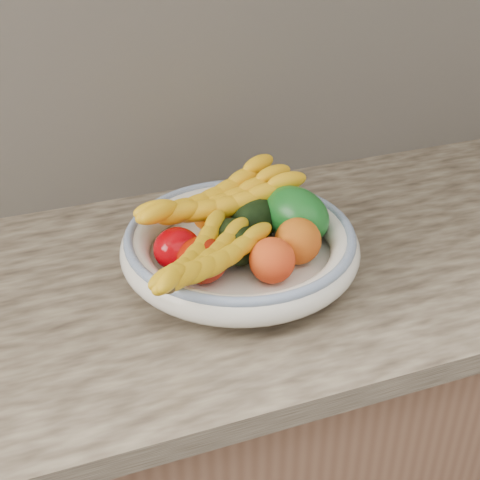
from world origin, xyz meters
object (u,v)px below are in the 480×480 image
object	(u,v)px
banana_bunch_back	(218,205)
banana_bunch_front	(205,263)
fruit_bowl	(240,246)
green_mango	(295,214)

from	to	relation	value
banana_bunch_back	banana_bunch_front	xyz separation A→B (m)	(-0.07, -0.15, -0.01)
fruit_bowl	banana_bunch_back	bearing A→B (deg)	99.35
fruit_bowl	green_mango	size ratio (longest dim) A/B	2.98
fruit_bowl	banana_bunch_back	world-z (taller)	banana_bunch_back
green_mango	banana_bunch_front	bearing A→B (deg)	-178.09
fruit_bowl	banana_bunch_front	size ratio (longest dim) A/B	1.46
green_mango	banana_bunch_front	world-z (taller)	green_mango
fruit_bowl	banana_bunch_front	world-z (taller)	banana_bunch_front
banana_bunch_back	banana_bunch_front	distance (m)	0.16
fruit_bowl	banana_bunch_front	bearing A→B (deg)	-138.09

